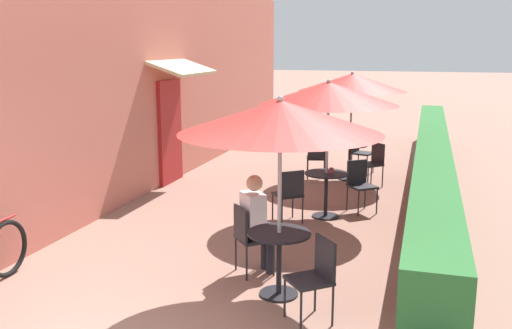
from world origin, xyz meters
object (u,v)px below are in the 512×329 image
at_px(patio_table_mid, 326,186).
at_px(cafe_chair_mid_right, 360,182).
at_px(seated_patron_near_left, 257,220).
at_px(patio_table_far, 350,155).
at_px(patio_umbrella_mid, 329,94).
at_px(cafe_chair_far_right, 373,161).
at_px(cafe_chair_near_left, 249,234).
at_px(coffee_cup_mid, 331,170).
at_px(patio_umbrella_far, 352,83).
at_px(cafe_chair_far_left, 317,156).
at_px(coffee_cup_far, 350,142).
at_px(patio_umbrella_near, 280,117).
at_px(cafe_chair_mid_left, 290,192).
at_px(patio_table_near, 279,252).
at_px(cafe_chair_far_back, 360,150).
at_px(cafe_chair_near_right, 316,273).

distance_m(patio_table_mid, cafe_chair_mid_right, 0.70).
relative_size(seated_patron_near_left, patio_table_far, 1.68).
distance_m(patio_umbrella_mid, cafe_chair_far_right, 2.86).
bearing_deg(cafe_chair_near_left, coffee_cup_mid, 127.62).
bearing_deg(patio_umbrella_far, cafe_chair_far_left, -160.69).
relative_size(patio_table_mid, cafe_chair_mid_right, 0.86).
height_order(seated_patron_near_left, coffee_cup_far, seated_patron_near_left).
relative_size(cafe_chair_near_left, cafe_chair_far_left, 1.00).
bearing_deg(patio_umbrella_near, patio_table_mid, 90.20).
bearing_deg(coffee_cup_mid, coffee_cup_far, 91.51).
xyz_separation_m(patio_umbrella_mid, patio_umbrella_far, (0.01, 2.82, 0.00)).
bearing_deg(cafe_chair_mid_left, cafe_chair_near_left, -129.07).
bearing_deg(patio_umbrella_near, patio_umbrella_far, 90.00).
xyz_separation_m(patio_table_mid, coffee_cup_mid, (0.08, -0.00, 0.27)).
bearing_deg(patio_umbrella_mid, patio_umbrella_far, 89.78).
height_order(patio_umbrella_far, cafe_chair_far_right, patio_umbrella_far).
xyz_separation_m(coffee_cup_mid, patio_table_far, (-0.07, 2.82, -0.27)).
relative_size(cafe_chair_near_left, cafe_chair_far_right, 1.00).
distance_m(patio_table_near, cafe_chair_mid_right, 3.66).
bearing_deg(patio_umbrella_near, cafe_chair_far_left, 96.59).
xyz_separation_m(seated_patron_near_left, cafe_chair_far_back, (0.55, 6.08, -0.17)).
bearing_deg(cafe_chair_far_left, seated_patron_near_left, -100.39).
distance_m(cafe_chair_mid_right, patio_umbrella_far, 2.81).
distance_m(seated_patron_near_left, cafe_chair_far_left, 5.17).
xyz_separation_m(patio_table_near, patio_table_mid, (-0.01, 3.13, 0.00)).
distance_m(cafe_chair_far_left, coffee_cup_far, 0.77).
distance_m(patio_table_mid, patio_umbrella_far, 3.20).
distance_m(cafe_chair_far_right, cafe_chair_far_back, 1.21).
bearing_deg(cafe_chair_far_left, cafe_chair_near_left, -101.36).
bearing_deg(patio_table_near, patio_table_mid, 90.20).
height_order(cafe_chair_near_right, cafe_chair_far_right, same).
bearing_deg(seated_patron_near_left, cafe_chair_mid_left, 142.16).
bearing_deg(coffee_cup_far, cafe_chair_mid_right, -78.45).
height_order(patio_table_far, coffee_cup_far, coffee_cup_far).
relative_size(seated_patron_near_left, patio_table_mid, 1.68).
distance_m(cafe_chair_near_right, cafe_chair_far_left, 6.31).
xyz_separation_m(coffee_cup_mid, coffee_cup_far, (-0.08, 2.89, 0.00)).
xyz_separation_m(cafe_chair_mid_right, coffee_cup_mid, (-0.41, -0.50, 0.27)).
xyz_separation_m(cafe_chair_near_right, cafe_chair_far_back, (-0.38, 7.12, 0.00)).
bearing_deg(patio_table_near, cafe_chair_near_right, -43.62).
bearing_deg(cafe_chair_mid_right, patio_table_near, 43.45).
bearing_deg(patio_table_far, cafe_chair_near_right, -85.49).
bearing_deg(cafe_chair_near_left, patio_umbrella_near, 6.27).
xyz_separation_m(cafe_chair_near_left, cafe_chair_far_right, (1.04, 5.01, 0.00)).
height_order(cafe_chair_far_left, coffee_cup_far, cafe_chair_far_left).
bearing_deg(patio_umbrella_far, patio_table_near, -90.00).
xyz_separation_m(patio_table_far, cafe_chair_far_back, (0.13, 0.69, -0.00)).
height_order(patio_umbrella_near, coffee_cup_mid, patio_umbrella_near).
height_order(patio_table_far, cafe_chair_far_left, cafe_chair_far_left).
height_order(patio_umbrella_near, seated_patron_near_left, patio_umbrella_near).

